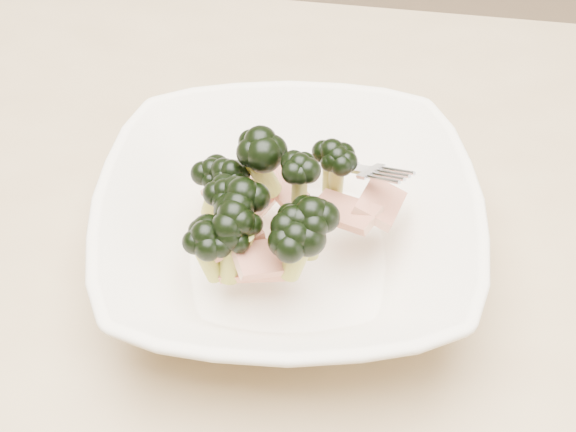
{
  "coord_description": "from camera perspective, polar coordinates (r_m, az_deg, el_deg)",
  "views": [
    {
      "loc": [
        0.13,
        -0.41,
        1.23
      ],
      "look_at": [
        0.06,
        0.01,
        0.8
      ],
      "focal_mm": 50.0,
      "sensor_mm": 36.0,
      "label": 1
    }
  ],
  "objects": [
    {
      "name": "dining_table",
      "position": [
        0.72,
        -5.15,
        -8.34
      ],
      "size": [
        1.2,
        0.8,
        0.75
      ],
      "color": "tan",
      "rests_on": "ground"
    },
    {
      "name": "broccoli_dish",
      "position": [
        0.61,
        -0.16,
        -0.73
      ],
      "size": [
        0.33,
        0.33,
        0.12
      ],
      "color": "white",
      "rests_on": "dining_table"
    }
  ]
}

